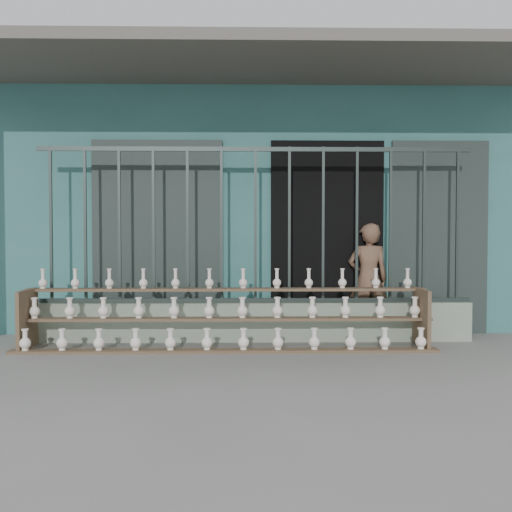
{
  "coord_description": "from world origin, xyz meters",
  "views": [
    {
      "loc": [
        -0.12,
        -5.29,
        1.22
      ],
      "look_at": [
        0.0,
        1.0,
        1.0
      ],
      "focal_mm": 40.0,
      "sensor_mm": 36.0,
      "label": 1
    }
  ],
  "objects": [
    {
      "name": "ground",
      "position": [
        0.0,
        0.0,
        0.0
      ],
      "size": [
        60.0,
        60.0,
        0.0
      ],
      "primitive_type": "plane",
      "color": "slate"
    },
    {
      "name": "workshop_building",
      "position": [
        0.0,
        4.23,
        1.62
      ],
      "size": [
        7.4,
        6.6,
        3.21
      ],
      "color": "#326B68",
      "rests_on": "ground"
    },
    {
      "name": "parapet_wall",
      "position": [
        0.0,
        1.3,
        0.23
      ],
      "size": [
        5.0,
        0.2,
        0.45
      ],
      "primitive_type": "cube",
      "color": "gray",
      "rests_on": "ground"
    },
    {
      "name": "security_fence",
      "position": [
        -0.0,
        1.3,
        1.35
      ],
      "size": [
        5.0,
        0.04,
        1.8
      ],
      "color": "#283330",
      "rests_on": "parapet_wall"
    },
    {
      "name": "shelf_rack",
      "position": [
        -0.33,
        0.89,
        0.36
      ],
      "size": [
        4.5,
        0.68,
        0.85
      ],
      "color": "brown",
      "rests_on": "ground"
    },
    {
      "name": "elderly_woman",
      "position": [
        1.4,
        1.69,
        0.69
      ],
      "size": [
        0.52,
        0.36,
        1.38
      ],
      "primitive_type": "imported",
      "rotation": [
        0.0,
        0.0,
        3.2
      ],
      "color": "brown",
      "rests_on": "ground"
    }
  ]
}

